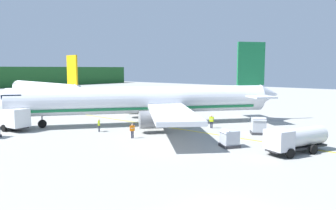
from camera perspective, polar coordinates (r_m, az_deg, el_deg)
The scene contains 10 objects.
airliner_foreground at distance 45.93m, azimuth -3.71°, elevation 0.80°, with size 34.98×29.95×11.90m.
airliner_mid_apron at distance 79.66m, azimuth -21.13°, elevation 2.52°, with size 30.56×36.94×10.54m.
service_truck_fuel at distance 32.68m, azimuth 21.74°, elevation -5.52°, with size 6.89×4.35×2.40m.
service_truck_catering at distance 46.63m, azimuth -26.47°, elevation -1.98°, with size 2.98×6.96×2.92m.
cargo_container_near at distance 40.65m, azimuth 15.76°, elevation -3.58°, with size 2.46×2.46×2.11m.
cargo_container_mid at distance 33.36m, azimuth 10.82°, elevation -5.87°, with size 2.37×2.37×1.84m.
crew_marshaller at distance 37.02m, azimuth -6.35°, elevation -4.36°, with size 0.60×0.37×1.68m.
crew_loader_left at distance 41.47m, azimuth -12.15°, elevation -3.36°, with size 0.49×0.47×1.61m.
crew_loader_right at distance 43.28m, azimuth 7.72°, elevation -2.73°, with size 0.36×0.60×1.76m.
apron_guide_line at distance 43.23m, azimuth 0.65°, elevation -4.08°, with size 0.30×60.00×0.01m, color yellow.
Camera 1 is at (-14.31, -7.57, 7.95)m, focal length 34.38 mm.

